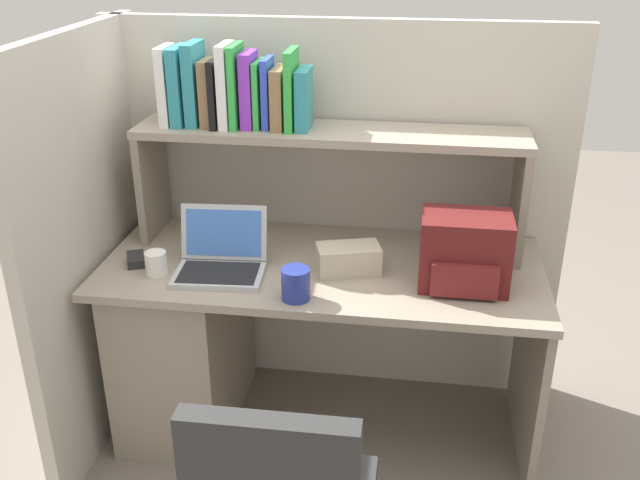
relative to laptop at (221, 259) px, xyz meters
The scene contains 12 objects.
ground_plane 0.86m from the laptop, 17.15° to the left, with size 8.00×8.00×0.00m, color slate.
desk 0.39m from the laptop, 111.56° to the left, with size 1.60×0.70×0.73m.
cubicle_partition_rear 0.60m from the laptop, 54.53° to the left, with size 1.84×0.05×1.55m, color #BCB5A8.
cubicle_partition_left 0.51m from the laptop, behind, with size 0.05×1.06×1.55m, color #BCB5A8.
overhead_hutch 0.55m from the laptop, 41.51° to the left, with size 1.44×0.28×0.45m.
reference_books_on_shelf 0.62m from the laptop, 92.36° to the left, with size 0.55×0.18×0.30m.
laptop is the anchor object (origin of this frame).
backpack 0.85m from the laptop, ahead, with size 0.30×0.23×0.26m.
computer_mouse 0.33m from the laptop, behind, with size 0.06×0.10×0.03m, color #262628.
paper_cup 0.23m from the laptop, 166.73° to the right, with size 0.08×0.08×0.08m, color white.
tissue_box 0.45m from the laptop, ahead, with size 0.22×0.12×0.10m, color #BFB299.
snack_canister 0.34m from the laptop, 28.02° to the right, with size 0.10×0.10×0.11m, color navy.
Camera 1 is at (0.33, -2.30, 1.89)m, focal length 40.01 mm.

